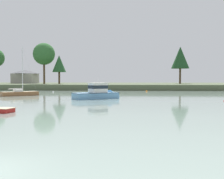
# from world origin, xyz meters

# --- Properties ---
(far_shore_bank) EXTENTS (204.51, 48.98, 1.66)m
(far_shore_bank) POSITION_xyz_m (0.00, 92.98, 0.83)
(far_shore_bank) COLOR #4C563D
(far_shore_bank) RESTS_ON ground
(cruiser_skyblue) EXTENTS (8.79, 7.31, 4.74)m
(cruiser_skyblue) POSITION_xyz_m (0.71, 37.25, 0.61)
(cruiser_skyblue) COLOR #669ECC
(cruiser_skyblue) RESTS_ON ground
(sailboat_wood) EXTENTS (6.78, 6.13, 10.34)m
(sailboat_wood) POSITION_xyz_m (-16.21, 43.88, 0.22)
(sailboat_wood) COLOR brown
(sailboat_wood) RESTS_ON ground
(mooring_buoy_orange) EXTENTS (0.51, 0.51, 0.56)m
(mooring_buoy_orange) POSITION_xyz_m (10.24, 63.94, 0.09)
(mooring_buoy_orange) COLOR orange
(mooring_buoy_orange) RESTS_ON ground
(mooring_buoy_white) EXTENTS (0.43, 0.43, 0.49)m
(mooring_buoy_white) POSITION_xyz_m (-13.75, 59.05, 0.08)
(mooring_buoy_white) COLOR white
(mooring_buoy_white) RESTS_ON ground
(shore_tree_left_mid) EXTENTS (6.31, 6.31, 13.14)m
(shore_tree_left_mid) POSITION_xyz_m (23.58, 89.17, 10.88)
(shore_tree_left_mid) COLOR brown
(shore_tree_left_mid) RESTS_ON far_shore_bank
(shore_tree_center) EXTENTS (7.43, 7.43, 13.94)m
(shore_tree_center) POSITION_xyz_m (-23.55, 82.66, 11.83)
(shore_tree_center) COLOR brown
(shore_tree_center) RESTS_ON far_shore_bank
(shore_tree_far_left) EXTENTS (4.60, 4.60, 9.64)m
(shore_tree_far_left) POSITION_xyz_m (-17.98, 81.39, 8.41)
(shore_tree_far_left) COLOR brown
(shore_tree_far_left) RESTS_ON far_shore_bank
(cottage_eastern) EXTENTS (8.66, 9.03, 5.16)m
(cottage_eastern) POSITION_xyz_m (-34.31, 93.21, 4.33)
(cottage_eastern) COLOR #9E998E
(cottage_eastern) RESTS_ON far_shore_bank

